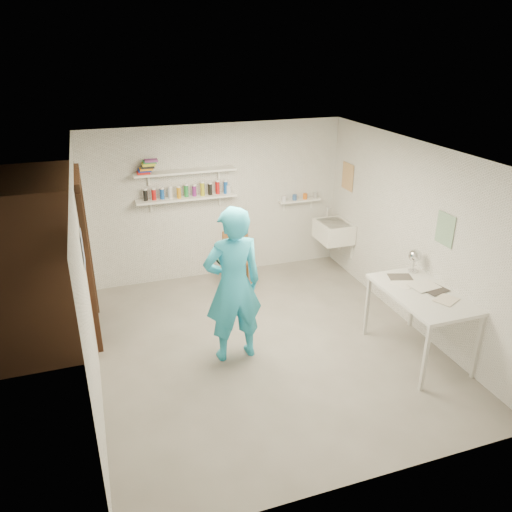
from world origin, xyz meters
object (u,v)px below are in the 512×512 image
object	(u,v)px
wall_clock	(228,253)
wooden_chair	(238,259)
belfast_sink	(333,231)
man	(233,285)
work_table	(419,324)
desk_lamp	(415,255)

from	to	relation	value
wall_clock	wooden_chair	bearing A→B (deg)	66.85
belfast_sink	wooden_chair	distance (m)	1.63
man	work_table	world-z (taller)	man
belfast_sink	wall_clock	size ratio (longest dim) A/B	1.77
wall_clock	desk_lamp	distance (m)	2.32
man	work_table	bearing A→B (deg)	159.00
man	wall_clock	xyz separation A→B (m)	(0.01, 0.22, 0.31)
wooden_chair	belfast_sink	bearing A→B (deg)	6.37
wall_clock	work_table	world-z (taller)	wall_clock
belfast_sink	work_table	size ratio (longest dim) A/B	0.47
belfast_sink	desk_lamp	xyz separation A→B (m)	(0.10, -1.96, 0.37)
wooden_chair	desk_lamp	world-z (taller)	desk_lamp
work_table	desk_lamp	bearing A→B (deg)	67.58
belfast_sink	wooden_chair	xyz separation A→B (m)	(-1.61, -0.04, -0.24)
belfast_sink	wall_clock	distance (m)	2.74
man	desk_lamp	xyz separation A→B (m)	(2.29, -0.17, 0.13)
man	wall_clock	world-z (taller)	man
belfast_sink	wall_clock	xyz separation A→B (m)	(-2.18, -1.56, 0.56)
wooden_chair	work_table	bearing A→B (deg)	-53.31
wall_clock	belfast_sink	bearing A→B (deg)	32.87
belfast_sink	work_table	xyz separation A→B (m)	(-0.11, -2.47, -0.28)
wall_clock	desk_lamp	xyz separation A→B (m)	(2.28, -0.39, -0.19)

